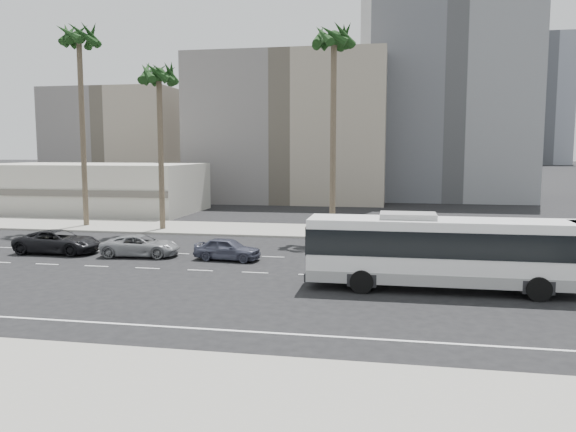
% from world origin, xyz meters
% --- Properties ---
extents(ground, '(700.00, 700.00, 0.00)m').
position_xyz_m(ground, '(0.00, 0.00, 0.00)').
color(ground, black).
rests_on(ground, ground).
extents(sidewalk_north, '(120.00, 7.00, 0.15)m').
position_xyz_m(sidewalk_north, '(0.00, 15.50, 0.07)').
color(sidewalk_north, gray).
rests_on(sidewalk_north, ground).
extents(sidewalk_south, '(120.00, 7.00, 0.15)m').
position_xyz_m(sidewalk_south, '(0.00, -15.50, 0.07)').
color(sidewalk_south, gray).
rests_on(sidewalk_south, ground).
extents(commercial_low, '(22.00, 12.16, 5.00)m').
position_xyz_m(commercial_low, '(-30.00, 25.99, 2.50)').
color(commercial_low, '#BAB6A8').
rests_on(commercial_low, ground).
extents(midrise_beige_west, '(24.00, 18.00, 18.00)m').
position_xyz_m(midrise_beige_west, '(-12.00, 45.00, 9.00)').
color(midrise_beige_west, slate).
rests_on(midrise_beige_west, ground).
extents(midrise_gray_center, '(20.00, 20.00, 26.00)m').
position_xyz_m(midrise_gray_center, '(8.00, 52.00, 13.00)').
color(midrise_gray_center, slate).
rests_on(midrise_gray_center, ground).
extents(midrise_beige_far, '(18.00, 16.00, 15.00)m').
position_xyz_m(midrise_beige_far, '(-38.00, 50.00, 7.50)').
color(midrise_beige_far, slate).
rests_on(midrise_beige_far, ground).
extents(civic_tower, '(42.00, 42.00, 129.00)m').
position_xyz_m(civic_tower, '(-2.00, 250.00, 38.83)').
color(civic_tower, silver).
rests_on(civic_tower, ground).
extents(highrise_right, '(26.00, 26.00, 70.00)m').
position_xyz_m(highrise_right, '(45.00, 230.00, 35.00)').
color(highrise_right, slate).
rests_on(highrise_right, ground).
extents(highrise_far, '(22.00, 22.00, 60.00)m').
position_xyz_m(highrise_far, '(70.00, 260.00, 30.00)').
color(highrise_far, slate).
rests_on(highrise_far, ground).
extents(city_bus, '(12.22, 3.00, 3.51)m').
position_xyz_m(city_bus, '(3.27, -1.95, 1.84)').
color(city_bus, white).
rests_on(city_bus, ground).
extents(car_a, '(1.95, 4.03, 1.33)m').
position_xyz_m(car_a, '(-8.41, 3.10, 0.66)').
color(car_a, '#424558').
rests_on(car_a, ground).
extents(car_b, '(2.59, 4.83, 1.29)m').
position_xyz_m(car_b, '(-13.91, 3.32, 0.65)').
color(car_b, gray).
rests_on(car_b, ground).
extents(car_c, '(2.42, 5.23, 1.45)m').
position_xyz_m(car_c, '(-19.41, 3.33, 0.73)').
color(car_c, black).
rests_on(car_c, ground).
extents(palm_near, '(4.62, 4.62, 15.56)m').
position_xyz_m(palm_near, '(-3.42, 13.63, 14.10)').
color(palm_near, brown).
rests_on(palm_near, ground).
extents(palm_mid, '(4.29, 4.29, 13.29)m').
position_xyz_m(palm_mid, '(-17.10, 14.12, 11.95)').
color(palm_mid, brown).
rests_on(palm_mid, ground).
extents(palm_far, '(4.85, 4.85, 16.68)m').
position_xyz_m(palm_far, '(-24.26, 14.99, 15.16)').
color(palm_far, brown).
rests_on(palm_far, ground).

